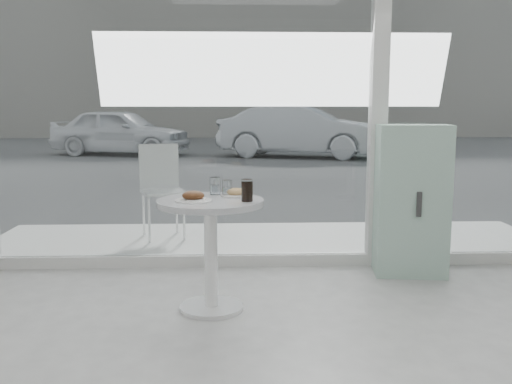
{
  "coord_description": "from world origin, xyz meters",
  "views": [
    {
      "loc": [
        -0.34,
        -1.89,
        1.39
      ],
      "look_at": [
        -0.2,
        1.7,
        0.85
      ],
      "focal_mm": 40.0,
      "sensor_mm": 36.0,
      "label": 1
    }
  ],
  "objects_px": {
    "main_table": "(211,232)",
    "water_tumbler_a": "(215,187)",
    "patio_chair": "(162,185)",
    "car_white": "(121,132)",
    "plate_donut": "(236,193)",
    "plate_fritter": "(194,197)",
    "cola_glass": "(247,191)",
    "car_silver": "(301,131)",
    "mint_cabinet": "(411,200)",
    "water_tumbler_b": "(227,189)"
  },
  "relations": [
    {
      "from": "car_white",
      "to": "cola_glass",
      "type": "bearing_deg",
      "value": -150.16
    },
    {
      "from": "car_silver",
      "to": "water_tumbler_a",
      "type": "distance_m",
      "value": 11.83
    },
    {
      "from": "main_table",
      "to": "mint_cabinet",
      "type": "xyz_separation_m",
      "value": [
        1.63,
        0.81,
        0.07
      ]
    },
    {
      "from": "main_table",
      "to": "plate_fritter",
      "type": "distance_m",
      "value": 0.28
    },
    {
      "from": "mint_cabinet",
      "to": "patio_chair",
      "type": "xyz_separation_m",
      "value": [
        -2.21,
        1.27,
        -0.03
      ]
    },
    {
      "from": "car_white",
      "to": "car_silver",
      "type": "height_order",
      "value": "car_silver"
    },
    {
      "from": "mint_cabinet",
      "to": "car_silver",
      "type": "distance_m",
      "value": 11.09
    },
    {
      "from": "mint_cabinet",
      "to": "plate_donut",
      "type": "relative_size",
      "value": 5.82
    },
    {
      "from": "plate_fritter",
      "to": "cola_glass",
      "type": "bearing_deg",
      "value": -1.47
    },
    {
      "from": "car_white",
      "to": "cola_glass",
      "type": "distance_m",
      "value": 13.39
    },
    {
      "from": "plate_donut",
      "to": "patio_chair",
      "type": "bearing_deg",
      "value": 111.47
    },
    {
      "from": "patio_chair",
      "to": "plate_donut",
      "type": "relative_size",
      "value": 4.46
    },
    {
      "from": "car_silver",
      "to": "plate_donut",
      "type": "distance_m",
      "value": 11.89
    },
    {
      "from": "plate_fritter",
      "to": "water_tumbler_a",
      "type": "height_order",
      "value": "water_tumbler_a"
    },
    {
      "from": "main_table",
      "to": "water_tumbler_a",
      "type": "distance_m",
      "value": 0.36
    },
    {
      "from": "car_white",
      "to": "water_tumbler_b",
      "type": "relative_size",
      "value": 35.51
    },
    {
      "from": "mint_cabinet",
      "to": "plate_donut",
      "type": "height_order",
      "value": "mint_cabinet"
    },
    {
      "from": "car_silver",
      "to": "main_table",
      "type": "bearing_deg",
      "value": -170.93
    },
    {
      "from": "patio_chair",
      "to": "water_tumbler_b",
      "type": "distance_m",
      "value": 2.06
    },
    {
      "from": "water_tumbler_b",
      "to": "car_white",
      "type": "bearing_deg",
      "value": 104.19
    },
    {
      "from": "main_table",
      "to": "patio_chair",
      "type": "xyz_separation_m",
      "value": [
        -0.59,
        2.07,
        0.04
      ]
    },
    {
      "from": "plate_donut",
      "to": "water_tumbler_a",
      "type": "relative_size",
      "value": 1.73
    },
    {
      "from": "water_tumbler_b",
      "to": "car_silver",
      "type": "bearing_deg",
      "value": 80.83
    },
    {
      "from": "patio_chair",
      "to": "car_white",
      "type": "distance_m",
      "value": 11.09
    },
    {
      "from": "main_table",
      "to": "cola_glass",
      "type": "bearing_deg",
      "value": -17.57
    },
    {
      "from": "water_tumbler_a",
      "to": "patio_chair",
      "type": "bearing_deg",
      "value": 108.38
    },
    {
      "from": "patio_chair",
      "to": "plate_fritter",
      "type": "xyz_separation_m",
      "value": [
        0.48,
        -2.14,
        0.21
      ]
    },
    {
      "from": "main_table",
      "to": "plate_fritter",
      "type": "height_order",
      "value": "plate_fritter"
    },
    {
      "from": "mint_cabinet",
      "to": "plate_donut",
      "type": "bearing_deg",
      "value": -148.08
    },
    {
      "from": "patio_chair",
      "to": "water_tumbler_a",
      "type": "relative_size",
      "value": 7.73
    },
    {
      "from": "car_white",
      "to": "water_tumbler_a",
      "type": "height_order",
      "value": "car_white"
    },
    {
      "from": "patio_chair",
      "to": "main_table",
      "type": "bearing_deg",
      "value": -91.7
    },
    {
      "from": "patio_chair",
      "to": "cola_glass",
      "type": "height_order",
      "value": "patio_chair"
    },
    {
      "from": "car_silver",
      "to": "plate_donut",
      "type": "height_order",
      "value": "car_silver"
    },
    {
      "from": "main_table",
      "to": "water_tumbler_a",
      "type": "height_order",
      "value": "water_tumbler_a"
    },
    {
      "from": "plate_fritter",
      "to": "plate_donut",
      "type": "relative_size",
      "value": 1.15
    },
    {
      "from": "mint_cabinet",
      "to": "plate_fritter",
      "type": "bearing_deg",
      "value": -145.94
    },
    {
      "from": "main_table",
      "to": "mint_cabinet",
      "type": "height_order",
      "value": "mint_cabinet"
    },
    {
      "from": "car_white",
      "to": "water_tumbler_a",
      "type": "bearing_deg",
      "value": -150.76
    },
    {
      "from": "plate_donut",
      "to": "water_tumbler_b",
      "type": "xyz_separation_m",
      "value": [
        -0.06,
        0.01,
        0.03
      ]
    },
    {
      "from": "plate_fritter",
      "to": "cola_glass",
      "type": "relative_size",
      "value": 1.67
    },
    {
      "from": "patio_chair",
      "to": "car_white",
      "type": "height_order",
      "value": "car_white"
    },
    {
      "from": "water_tumbler_a",
      "to": "cola_glass",
      "type": "distance_m",
      "value": 0.37
    },
    {
      "from": "main_table",
      "to": "water_tumbler_b",
      "type": "bearing_deg",
      "value": 53.0
    },
    {
      "from": "main_table",
      "to": "mint_cabinet",
      "type": "relative_size",
      "value": 0.62
    },
    {
      "from": "mint_cabinet",
      "to": "patio_chair",
      "type": "bearing_deg",
      "value": 157.43
    },
    {
      "from": "water_tumbler_a",
      "to": "water_tumbler_b",
      "type": "bearing_deg",
      "value": -40.94
    },
    {
      "from": "car_white",
      "to": "cola_glass",
      "type": "xyz_separation_m",
      "value": [
        3.35,
        -12.96,
        0.16
      ]
    },
    {
      "from": "mint_cabinet",
      "to": "water_tumbler_b",
      "type": "relative_size",
      "value": 11.13
    },
    {
      "from": "mint_cabinet",
      "to": "patio_chair",
      "type": "height_order",
      "value": "mint_cabinet"
    }
  ]
}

